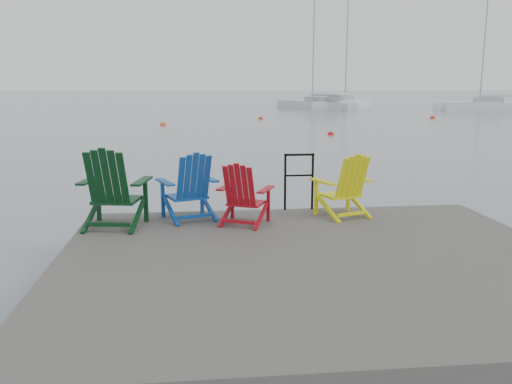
{
  "coord_description": "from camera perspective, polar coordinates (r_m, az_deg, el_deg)",
  "views": [
    {
      "loc": [
        -1.35,
        -5.87,
        2.47
      ],
      "look_at": [
        -0.46,
        2.19,
        0.85
      ],
      "focal_mm": 38.0,
      "sensor_mm": 36.0,
      "label": 1
    }
  ],
  "objects": [
    {
      "name": "chair_yellow",
      "position": [
        8.19,
        9.34,
        0.69
      ],
      "size": [
        0.91,
        0.87,
        0.96
      ],
      "rotation": [
        0.0,
        0.0,
        0.35
      ],
      "color": "yellow",
      "rests_on": "dock"
    },
    {
      "name": "sailboat_near",
      "position": [
        55.42,
        6.3,
        9.05
      ],
      "size": [
        6.59,
        8.09,
        11.56
      ],
      "rotation": [
        0.0,
        0.0,
        0.61
      ],
      "color": "silver",
      "rests_on": "ground"
    },
    {
      "name": "buoy_a",
      "position": [
        27.18,
        7.88,
        5.99
      ],
      "size": [
        0.33,
        0.33,
        0.33
      ],
      "primitive_type": "sphere",
      "color": "red",
      "rests_on": "ground"
    },
    {
      "name": "buoy_c",
      "position": [
        42.01,
        18.09,
        7.39
      ],
      "size": [
        0.41,
        0.41,
        0.41
      ],
      "primitive_type": "sphere",
      "color": "red",
      "rests_on": "ground"
    },
    {
      "name": "sailboat_mid",
      "position": [
        58.05,
        9.13,
        9.08
      ],
      "size": [
        7.89,
        8.77,
        12.83
      ],
      "rotation": [
        0.0,
        0.0,
        -0.7
      ],
      "color": "white",
      "rests_on": "ground"
    },
    {
      "name": "chair_red",
      "position": [
        7.65,
        -1.33,
        -0.18
      ],
      "size": [
        0.87,
        0.83,
        0.89
      ],
      "rotation": [
        0.0,
        0.0,
        -0.43
      ],
      "color": "#A70C16",
      "rests_on": "dock"
    },
    {
      "name": "ground",
      "position": [
        6.51,
        6.29,
        -11.08
      ],
      "size": [
        400.0,
        400.0,
        0.0
      ],
      "primitive_type": "plane",
      "color": "slate",
      "rests_on": "ground"
    },
    {
      "name": "chair_blue",
      "position": [
        7.98,
        -7.0,
        0.62
      ],
      "size": [
        0.95,
        0.91,
        1.0
      ],
      "rotation": [
        0.0,
        0.0,
        0.36
      ],
      "color": "#0E4197",
      "rests_on": "dock"
    },
    {
      "name": "buoy_b",
      "position": [
        33.58,
        -9.74,
        6.93
      ],
      "size": [
        0.39,
        0.39,
        0.39
      ],
      "primitive_type": "sphere",
      "color": "#E24C0D",
      "rests_on": "ground"
    },
    {
      "name": "buoy_d",
      "position": [
        39.06,
        0.51,
        7.68
      ],
      "size": [
        0.37,
        0.37,
        0.37
      ],
      "primitive_type": "sphere",
      "color": "#C3370B",
      "rests_on": "ground"
    },
    {
      "name": "chair_green",
      "position": [
        7.71,
        -14.85,
        0.41
      ],
      "size": [
        1.0,
        0.94,
        1.12
      ],
      "rotation": [
        0.0,
        0.0,
        -0.18
      ],
      "color": "black",
      "rests_on": "dock"
    },
    {
      "name": "dock",
      "position": [
        6.38,
        6.36,
        -8.19
      ],
      "size": [
        6.0,
        5.0,
        1.4
      ],
      "color": "#292725",
      "rests_on": "ground"
    },
    {
      "name": "sailboat_far",
      "position": [
        56.11,
        22.86,
        8.27
      ],
      "size": [
        8.03,
        2.72,
        10.96
      ],
      "rotation": [
        0.0,
        0.0,
        1.49
      ],
      "color": "white",
      "rests_on": "ground"
    },
    {
      "name": "handrail",
      "position": [
        8.59,
        4.54,
        1.69
      ],
      "size": [
        0.48,
        0.04,
        0.9
      ],
      "color": "black",
      "rests_on": "dock"
    }
  ]
}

